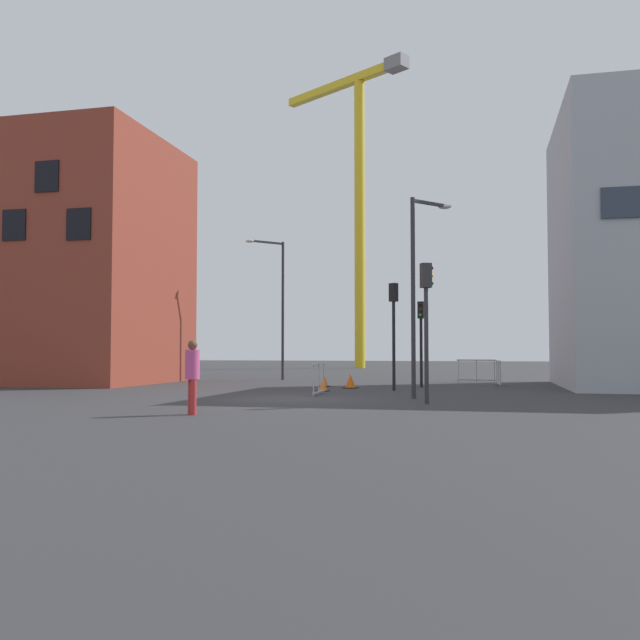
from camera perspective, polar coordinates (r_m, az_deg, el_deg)
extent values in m
plane|color=#333335|center=(21.57, -2.52, -6.56)|extent=(160.00, 160.00, 0.00)
cube|color=brown|center=(34.27, -18.82, 4.58)|extent=(7.52, 8.39, 11.38)
cube|color=black|center=(31.41, -24.09, 7.23)|extent=(1.10, 0.06, 1.30)
cube|color=black|center=(30.93, -21.76, 11.04)|extent=(1.10, 0.06, 1.30)
cube|color=black|center=(29.69, -19.43, 7.54)|extent=(1.10, 0.06, 1.30)
cylinder|color=yellow|center=(60.60, 3.31, 8.00)|extent=(0.90, 0.90, 25.22)
cube|color=yellow|center=(65.71, 1.70, 18.96)|extent=(11.54, 7.55, 0.70)
cube|color=slate|center=(61.75, 6.38, 20.43)|extent=(2.16, 1.97, 1.10)
cylinder|color=#2D2D30|center=(35.55, -3.11, 0.79)|extent=(0.14, 0.14, 7.16)
cube|color=#2D2D30|center=(35.46, -4.46, 6.46)|extent=(1.41, 1.46, 0.10)
ellipsoid|color=silver|center=(35.01, -5.86, 6.55)|extent=(0.44, 0.24, 0.16)
cylinder|color=#2D2D30|center=(21.95, 7.75, 1.89)|extent=(0.14, 0.14, 6.40)
cube|color=#2D2D30|center=(22.89, 9.05, 9.56)|extent=(1.04, 1.14, 0.10)
ellipsoid|color=silver|center=(23.38, 10.33, 9.26)|extent=(0.44, 0.24, 0.16)
cylinder|color=#2D2D30|center=(19.57, 8.83, -2.13)|extent=(0.12, 0.12, 3.29)
cube|color=#2D2D30|center=(19.69, 8.79, 3.68)|extent=(0.36, 0.34, 0.70)
sphere|color=#390605|center=(19.78, 9.26, 4.29)|extent=(0.11, 0.11, 0.11)
sphere|color=#F2A514|center=(19.76, 9.26, 3.66)|extent=(0.11, 0.11, 0.11)
sphere|color=#07330F|center=(19.73, 9.27, 3.03)|extent=(0.11, 0.11, 0.11)
cylinder|color=black|center=(26.17, 6.15, -2.15)|extent=(0.12, 0.12, 3.37)
cube|color=black|center=(26.27, 6.13, 2.30)|extent=(0.37, 0.35, 0.70)
sphere|color=#390605|center=(26.40, 5.84, 2.75)|extent=(0.11, 0.11, 0.11)
sphere|color=#F2A514|center=(26.38, 5.84, 2.27)|extent=(0.11, 0.11, 0.11)
sphere|color=#07330F|center=(26.36, 5.84, 1.80)|extent=(0.11, 0.11, 0.11)
cylinder|color=black|center=(28.67, 8.41, -2.71)|extent=(0.12, 0.12, 2.84)
cube|color=black|center=(28.72, 8.39, 0.83)|extent=(0.27, 0.30, 0.70)
sphere|color=#390605|center=(28.56, 8.32, 1.29)|extent=(0.11, 0.11, 0.11)
sphere|color=#3C2905|center=(28.55, 8.32, 0.85)|extent=(0.11, 0.11, 0.11)
sphere|color=green|center=(28.53, 8.33, 0.41)|extent=(0.11, 0.11, 0.11)
cylinder|color=red|center=(16.58, -10.68, -6.28)|extent=(0.14, 0.14, 0.83)
cylinder|color=red|center=(16.39, -10.48, -6.33)|extent=(0.14, 0.14, 0.83)
cylinder|color=#D14C8C|center=(16.45, -10.56, -3.65)|extent=(0.34, 0.34, 0.69)
sphere|color=brown|center=(16.45, -10.55, -2.05)|extent=(0.23, 0.23, 0.23)
cube|color=gray|center=(33.74, 12.87, -3.27)|extent=(1.86, 0.27, 0.06)
cube|color=gray|center=(33.76, 12.89, -4.89)|extent=(1.86, 0.27, 0.06)
cylinder|color=gray|center=(33.86, 11.47, -4.17)|extent=(0.04, 0.04, 1.05)
cylinder|color=gray|center=(33.75, 12.88, -4.16)|extent=(0.04, 0.04, 1.05)
cylinder|color=gray|center=(33.66, 14.30, -4.15)|extent=(0.04, 0.04, 1.05)
cube|color=#9EA0A5|center=(30.58, 14.60, -3.33)|extent=(0.17, 2.21, 0.06)
cube|color=#9EA0A5|center=(30.61, 14.63, -5.11)|extent=(0.17, 2.21, 0.06)
cylinder|color=#9EA0A5|center=(29.60, 14.76, -4.38)|extent=(0.04, 0.04, 1.05)
cylinder|color=#9EA0A5|center=(30.59, 14.62, -4.32)|extent=(0.04, 0.04, 1.05)
cylinder|color=#9EA0A5|center=(31.58, 14.49, -4.26)|extent=(0.04, 0.04, 1.05)
cube|color=#9EA0A5|center=(23.31, -0.10, -3.68)|extent=(0.15, 2.03, 0.06)
cube|color=#9EA0A5|center=(23.35, -0.10, -6.01)|extent=(0.15, 2.03, 0.06)
cylinder|color=#9EA0A5|center=(22.43, -0.54, -5.07)|extent=(0.04, 0.04, 1.05)
cylinder|color=#9EA0A5|center=(23.33, -0.10, -4.97)|extent=(0.04, 0.04, 1.05)
cylinder|color=#9EA0A5|center=(24.23, 0.30, -4.88)|extent=(0.04, 0.04, 1.05)
cube|color=black|center=(28.85, 0.39, -5.53)|extent=(0.44, 0.44, 0.03)
cone|color=orange|center=(28.84, 0.39, -5.11)|extent=(0.34, 0.34, 0.45)
cube|color=black|center=(27.62, 2.55, -5.65)|extent=(0.57, 0.57, 0.03)
cone|color=#E55B0F|center=(27.60, 2.55, -5.09)|extent=(0.44, 0.44, 0.57)
cube|color=black|center=(25.50, 0.26, -5.91)|extent=(0.44, 0.44, 0.03)
cone|color=orange|center=(25.49, 0.26, -5.44)|extent=(0.34, 0.34, 0.45)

